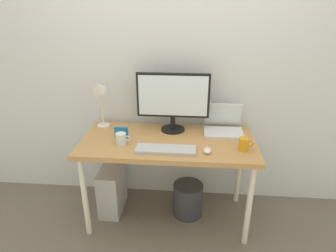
{
  "coord_description": "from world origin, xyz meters",
  "views": [
    {
      "loc": [
        0.18,
        -2.07,
        1.75
      ],
      "look_at": [
        0.0,
        0.0,
        0.87
      ],
      "focal_mm": 31.1,
      "sensor_mm": 36.0,
      "label": 1
    }
  ],
  "objects_px": {
    "keyboard": "(166,150)",
    "coffee_mug": "(244,144)",
    "laptop": "(223,125)",
    "photo_frame": "(121,132)",
    "computer_tower": "(112,189)",
    "mouse": "(207,150)",
    "wastebasket": "(188,199)",
    "glass_cup": "(121,139)",
    "monitor": "(173,99)",
    "desk": "(168,148)",
    "desk_lamp": "(100,94)"
  },
  "relations": [
    {
      "from": "coffee_mug",
      "to": "wastebasket",
      "type": "xyz_separation_m",
      "value": [
        -0.4,
        0.17,
        -0.64
      ]
    },
    {
      "from": "desk_lamp",
      "to": "computer_tower",
      "type": "distance_m",
      "value": 0.85
    },
    {
      "from": "laptop",
      "to": "photo_frame",
      "type": "relative_size",
      "value": 2.91
    },
    {
      "from": "desk",
      "to": "photo_frame",
      "type": "bearing_deg",
      "value": 178.3
    },
    {
      "from": "monitor",
      "to": "mouse",
      "type": "relative_size",
      "value": 6.62
    },
    {
      "from": "keyboard",
      "to": "glass_cup",
      "type": "xyz_separation_m",
      "value": [
        -0.35,
        0.09,
        0.03
      ]
    },
    {
      "from": "keyboard",
      "to": "photo_frame",
      "type": "distance_m",
      "value": 0.43
    },
    {
      "from": "coffee_mug",
      "to": "computer_tower",
      "type": "relative_size",
      "value": 0.26
    },
    {
      "from": "monitor",
      "to": "laptop",
      "type": "distance_m",
      "value": 0.48
    },
    {
      "from": "mouse",
      "to": "coffee_mug",
      "type": "height_order",
      "value": "coffee_mug"
    },
    {
      "from": "laptop",
      "to": "mouse",
      "type": "distance_m",
      "value": 0.43
    },
    {
      "from": "wastebasket",
      "to": "mouse",
      "type": "bearing_deg",
      "value": -60.42
    },
    {
      "from": "desk",
      "to": "coffee_mug",
      "type": "bearing_deg",
      "value": -12.05
    },
    {
      "from": "desk_lamp",
      "to": "computer_tower",
      "type": "xyz_separation_m",
      "value": [
        0.08,
        -0.14,
        -0.84
      ]
    },
    {
      "from": "keyboard",
      "to": "coffee_mug",
      "type": "relative_size",
      "value": 3.98
    },
    {
      "from": "desk_lamp",
      "to": "glass_cup",
      "type": "height_order",
      "value": "desk_lamp"
    },
    {
      "from": "glass_cup",
      "to": "wastebasket",
      "type": "bearing_deg",
      "value": 15.66
    },
    {
      "from": "mouse",
      "to": "photo_frame",
      "type": "bearing_deg",
      "value": 163.91
    },
    {
      "from": "keyboard",
      "to": "computer_tower",
      "type": "distance_m",
      "value": 0.79
    },
    {
      "from": "desk_lamp",
      "to": "mouse",
      "type": "height_order",
      "value": "desk_lamp"
    },
    {
      "from": "keyboard",
      "to": "glass_cup",
      "type": "distance_m",
      "value": 0.36
    },
    {
      "from": "photo_frame",
      "to": "keyboard",
      "type": "bearing_deg",
      "value": -27.7
    },
    {
      "from": "photo_frame",
      "to": "laptop",
      "type": "bearing_deg",
      "value": 13.84
    },
    {
      "from": "laptop",
      "to": "keyboard",
      "type": "relative_size",
      "value": 0.73
    },
    {
      "from": "laptop",
      "to": "glass_cup",
      "type": "xyz_separation_m",
      "value": [
        -0.8,
        -0.32,
        -0.01
      ]
    },
    {
      "from": "laptop",
      "to": "computer_tower",
      "type": "height_order",
      "value": "laptop"
    },
    {
      "from": "wastebasket",
      "to": "coffee_mug",
      "type": "bearing_deg",
      "value": -22.74
    },
    {
      "from": "photo_frame",
      "to": "computer_tower",
      "type": "relative_size",
      "value": 0.26
    },
    {
      "from": "monitor",
      "to": "desk_lamp",
      "type": "xyz_separation_m",
      "value": [
        -0.61,
        0.0,
        0.02
      ]
    },
    {
      "from": "monitor",
      "to": "wastebasket",
      "type": "xyz_separation_m",
      "value": [
        0.15,
        -0.15,
        -0.88
      ]
    },
    {
      "from": "monitor",
      "to": "desk_lamp",
      "type": "bearing_deg",
      "value": 179.94
    },
    {
      "from": "computer_tower",
      "to": "keyboard",
      "type": "bearing_deg",
      "value": -25.41
    },
    {
      "from": "coffee_mug",
      "to": "keyboard",
      "type": "bearing_deg",
      "value": -173.35
    },
    {
      "from": "monitor",
      "to": "laptop",
      "type": "xyz_separation_m",
      "value": [
        0.42,
        0.02,
        -0.22
      ]
    },
    {
      "from": "desk",
      "to": "computer_tower",
      "type": "relative_size",
      "value": 3.28
    },
    {
      "from": "monitor",
      "to": "computer_tower",
      "type": "relative_size",
      "value": 1.42
    },
    {
      "from": "coffee_mug",
      "to": "wastebasket",
      "type": "distance_m",
      "value": 0.78
    },
    {
      "from": "desk",
      "to": "wastebasket",
      "type": "xyz_separation_m",
      "value": [
        0.17,
        0.05,
        -0.53
      ]
    },
    {
      "from": "laptop",
      "to": "desk_lamp",
      "type": "distance_m",
      "value": 1.07
    },
    {
      "from": "glass_cup",
      "to": "wastebasket",
      "type": "distance_m",
      "value": 0.84
    },
    {
      "from": "mouse",
      "to": "photo_frame",
      "type": "height_order",
      "value": "photo_frame"
    },
    {
      "from": "desk",
      "to": "glass_cup",
      "type": "distance_m",
      "value": 0.38
    },
    {
      "from": "desk_lamp",
      "to": "mouse",
      "type": "relative_size",
      "value": 4.77
    },
    {
      "from": "monitor",
      "to": "keyboard",
      "type": "distance_m",
      "value": 0.47
    },
    {
      "from": "keyboard",
      "to": "coffee_mug",
      "type": "height_order",
      "value": "coffee_mug"
    },
    {
      "from": "coffee_mug",
      "to": "computer_tower",
      "type": "xyz_separation_m",
      "value": [
        -1.08,
        0.18,
        -0.58
      ]
    },
    {
      "from": "desk",
      "to": "desk_lamp",
      "type": "xyz_separation_m",
      "value": [
        -0.59,
        0.2,
        0.37
      ]
    },
    {
      "from": "mouse",
      "to": "wastebasket",
      "type": "relative_size",
      "value": 0.3
    },
    {
      "from": "desk",
      "to": "laptop",
      "type": "distance_m",
      "value": 0.51
    },
    {
      "from": "coffee_mug",
      "to": "glass_cup",
      "type": "bearing_deg",
      "value": 178.75
    }
  ]
}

